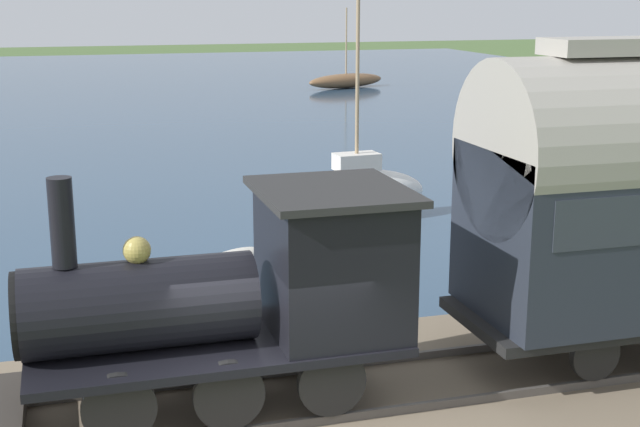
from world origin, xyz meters
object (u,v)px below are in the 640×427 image
(rowboat_near_shore, at_px, (232,259))
(steam_locomotive, at_px, (249,288))
(sailboat_white, at_px, (356,191))
(sailboat_brown, at_px, (346,80))

(rowboat_near_shore, bearing_deg, steam_locomotive, 134.28)
(sailboat_white, relative_size, sailboat_brown, 1.64)
(sailboat_brown, height_order, rowboat_near_shore, sailboat_brown)
(steam_locomotive, bearing_deg, rowboat_near_shore, -8.89)
(sailboat_brown, bearing_deg, sailboat_white, 142.21)
(sailboat_brown, bearing_deg, steam_locomotive, 140.18)
(steam_locomotive, distance_m, sailboat_brown, 47.58)
(steam_locomotive, relative_size, sailboat_white, 0.56)
(steam_locomotive, height_order, sailboat_white, sailboat_white)
(sailboat_white, distance_m, rowboat_near_shore, 5.22)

